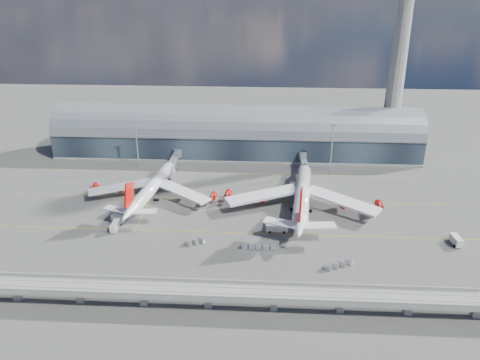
# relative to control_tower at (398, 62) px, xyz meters

# --- Properties ---
(ground) EXTENTS (500.00, 500.00, 0.00)m
(ground) POSITION_rel_control_tower_xyz_m (-85.00, -83.00, -51.64)
(ground) COLOR #474744
(ground) RESTS_ON ground
(taxi_lines) EXTENTS (200.00, 80.12, 0.01)m
(taxi_lines) POSITION_rel_control_tower_xyz_m (-85.00, -60.89, -51.63)
(taxi_lines) COLOR gold
(taxi_lines) RESTS_ON ground
(terminal) EXTENTS (200.00, 30.00, 28.00)m
(terminal) POSITION_rel_control_tower_xyz_m (-85.00, -5.01, -40.30)
(terminal) COLOR #1D2631
(terminal) RESTS_ON ground
(control_tower) EXTENTS (19.00, 19.00, 103.00)m
(control_tower) POSITION_rel_control_tower_xyz_m (0.00, 0.00, 0.00)
(control_tower) COLOR gray
(control_tower) RESTS_ON ground
(guideway) EXTENTS (220.00, 8.50, 7.20)m
(guideway) POSITION_rel_control_tower_xyz_m (-85.00, -138.00, -46.34)
(guideway) COLOR gray
(guideway) RESTS_ON ground
(floodlight_mast_left) EXTENTS (3.00, 0.70, 25.70)m
(floodlight_mast_left) POSITION_rel_control_tower_xyz_m (-135.00, -28.00, -38.00)
(floodlight_mast_left) COLOR gray
(floodlight_mast_left) RESTS_ON ground
(floodlight_mast_right) EXTENTS (3.00, 0.70, 25.70)m
(floodlight_mast_right) POSITION_rel_control_tower_xyz_m (-35.00, -28.00, -38.00)
(floodlight_mast_right) COLOR gray
(floodlight_mast_right) RESTS_ON ground
(airliner_left) EXTENTS (59.69, 62.77, 19.13)m
(airliner_left) POSITION_rel_control_tower_xyz_m (-119.56, -64.99, -46.17)
(airliner_left) COLOR white
(airliner_left) RESTS_ON ground
(airliner_right) EXTENTS (68.83, 71.98, 22.82)m
(airliner_right) POSITION_rel_control_tower_xyz_m (-52.36, -71.00, -45.72)
(airliner_right) COLOR white
(airliner_right) RESTS_ON ground
(jet_bridge_left) EXTENTS (4.40, 28.00, 7.25)m
(jet_bridge_left) POSITION_rel_control_tower_xyz_m (-115.81, -29.88, -46.46)
(jet_bridge_left) COLOR gray
(jet_bridge_left) RESTS_ON ground
(jet_bridge_right) EXTENTS (4.40, 32.00, 7.25)m
(jet_bridge_right) POSITION_rel_control_tower_xyz_m (-48.66, -31.82, -46.46)
(jet_bridge_right) COLOR gray
(jet_bridge_right) RESTS_ON ground
(service_truck_0) EXTENTS (2.85, 7.48, 3.06)m
(service_truck_0) POSITION_rel_control_tower_xyz_m (-127.80, -92.98, -50.05)
(service_truck_0) COLOR silver
(service_truck_0) RESTS_ON ground
(service_truck_1) EXTENTS (5.92, 4.10, 3.14)m
(service_truck_1) POSITION_rel_control_tower_xyz_m (-128.30, -87.16, -50.06)
(service_truck_1) COLOR silver
(service_truck_1) RESTS_ON ground
(service_truck_2) EXTENTS (8.80, 2.85, 3.17)m
(service_truck_2) POSITION_rel_control_tower_xyz_m (-63.34, -91.19, -49.98)
(service_truck_2) COLOR silver
(service_truck_2) RESTS_ON ground
(service_truck_3) EXTENTS (3.23, 6.92, 3.25)m
(service_truck_3) POSITION_rel_control_tower_xyz_m (4.02, -96.80, -49.97)
(service_truck_3) COLOR silver
(service_truck_3) RESTS_ON ground
(service_truck_4) EXTENTS (4.01, 5.97, 3.17)m
(service_truck_4) POSITION_rel_control_tower_xyz_m (-55.82, -51.82, -50.04)
(service_truck_4) COLOR silver
(service_truck_4) RESTS_ON ground
(service_truck_5) EXTENTS (4.43, 5.79, 2.64)m
(service_truck_5) POSITION_rel_control_tower_xyz_m (-116.51, -32.73, -50.29)
(service_truck_5) COLOR silver
(service_truck_5) RESTS_ON ground
(cargo_train_0) EXTENTS (7.70, 5.03, 1.75)m
(cargo_train_0) POSITION_rel_control_tower_xyz_m (-94.27, -102.04, -50.73)
(cargo_train_0) COLOR gray
(cargo_train_0) RESTS_ON ground
(cargo_train_1) EXTENTS (13.01, 1.81, 1.72)m
(cargo_train_1) POSITION_rel_control_tower_xyz_m (-70.20, -104.55, -50.74)
(cargo_train_1) COLOR gray
(cargo_train_1) RESTS_ON ground
(cargo_train_2) EXTENTS (10.72, 6.39, 1.85)m
(cargo_train_2) POSITION_rel_control_tower_xyz_m (-42.19, -114.41, -50.67)
(cargo_train_2) COLOR gray
(cargo_train_2) RESTS_ON ground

